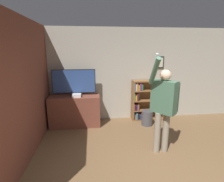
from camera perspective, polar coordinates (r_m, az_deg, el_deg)
wall_back at (r=5.30m, az=7.73°, el=5.31°), size 7.06×0.09×2.70m
wall_side_brick at (r=3.88m, az=-25.42°, el=1.07°), size 0.06×4.52×2.70m
tv_ledge at (r=5.00m, az=-11.95°, el=-6.32°), size 1.37×0.54×0.85m
television at (r=4.87m, az=-12.32°, el=2.91°), size 1.17×0.22×0.71m
game_console at (r=4.76m, az=-11.47°, el=-1.42°), size 0.24×0.21×0.08m
bookshelf at (r=5.37m, az=10.85°, el=-3.07°), size 1.00×0.28×1.21m
person at (r=3.59m, az=16.49°, el=-3.92°), size 0.62×0.58×2.03m
waste_bin at (r=5.07m, az=11.39°, el=-8.61°), size 0.31×0.31×0.42m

